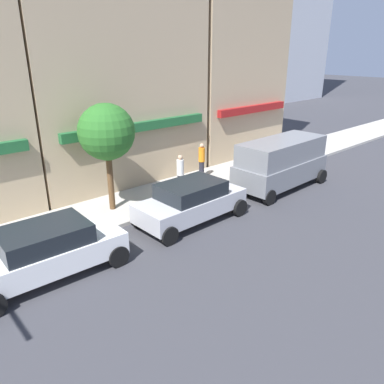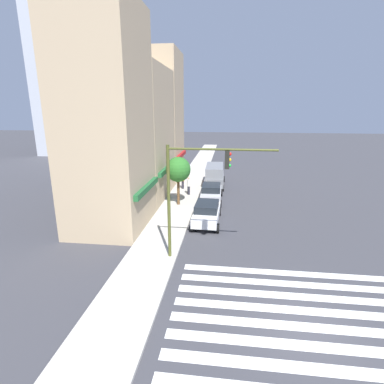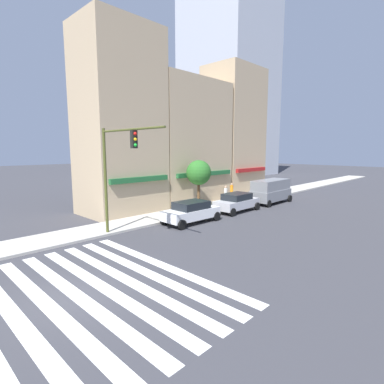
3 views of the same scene
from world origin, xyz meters
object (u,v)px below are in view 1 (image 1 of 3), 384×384
Objects in this scene: van_grey at (281,162)px; sedan_silver at (191,201)px; street_tree at (106,133)px; sedan_white at (46,250)px; pedestrian_white_shirt at (180,173)px; pedestrian_orange_vest at (202,160)px.

sedan_silver is at bearing 178.58° from van_grey.
sedan_silver is at bearing -57.18° from street_tree.
sedan_white is 1.01× the size of sedan_silver.
pedestrian_white_shirt is 1.00× the size of pedestrian_orange_vest.
street_tree is (-3.23, 0.47, 2.22)m from pedestrian_white_shirt.
street_tree is at bearing 8.28° from pedestrian_white_shirt.
van_grey is 4.86m from pedestrian_white_shirt.
van_grey is 2.85× the size of pedestrian_white_shirt.
sedan_silver is at bearing -134.98° from pedestrian_orange_vest.
street_tree is (3.78, 2.80, 2.45)m from sedan_white.
sedan_silver is 2.50× the size of pedestrian_orange_vest.
pedestrian_orange_vest is (2.17, 0.92, 0.00)m from pedestrian_white_shirt.
pedestrian_white_shirt is (1.42, 2.33, 0.23)m from sedan_silver.
street_tree is (-5.40, -0.44, 2.22)m from pedestrian_orange_vest.
pedestrian_orange_vest reaches higher than sedan_silver.
sedan_white is 1.05× the size of street_tree.
pedestrian_white_shirt reaches higher than sedan_silver.
street_tree reaches higher than pedestrian_white_shirt.
pedestrian_white_shirt is at bearing 149.93° from van_grey.
pedestrian_white_shirt and pedestrian_orange_vest have the same top height.
street_tree reaches higher than sedan_silver.
pedestrian_white_shirt is 2.35m from pedestrian_orange_vest.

